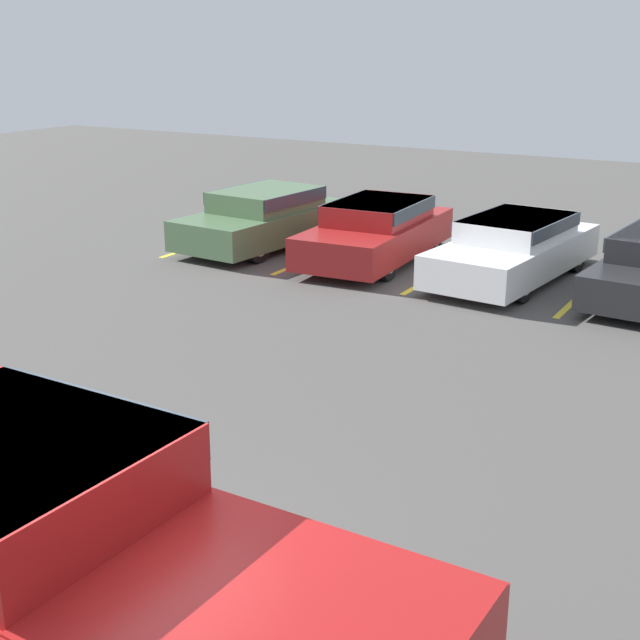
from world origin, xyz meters
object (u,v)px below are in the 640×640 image
Objects in this scene: parked_sedan_b at (376,229)px; parked_sedan_c at (514,246)px; pickup_truck at (45,565)px; parked_sedan_a at (265,216)px.

parked_sedan_b is 0.96× the size of parked_sedan_c.
parked_sedan_b is 2.93m from parked_sedan_c.
pickup_truck is 13.98m from parked_sedan_a.
pickup_truck reaches higher than parked_sedan_b.
parked_sedan_b is at bearing 94.78° from parked_sedan_a.
pickup_truck reaches higher than parked_sedan_a.
parked_sedan_a reaches higher than parked_sedan_c.
parked_sedan_c is at bearing 87.21° from parked_sedan_b.
parked_sedan_c is (2.93, 0.01, -0.02)m from parked_sedan_b.
parked_sedan_a is 0.96× the size of parked_sedan_c.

